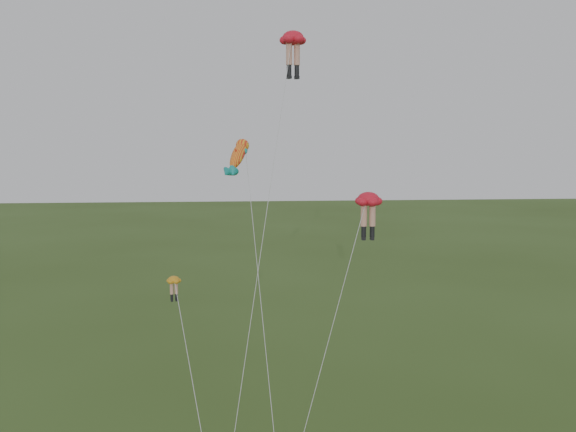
{
  "coord_description": "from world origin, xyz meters",
  "views": [
    {
      "loc": [
        -0.65,
        -30.67,
        16.64
      ],
      "look_at": [
        2.57,
        6.0,
        12.38
      ],
      "focal_mm": 40.0,
      "sensor_mm": 36.0,
      "label": 1
    }
  ],
  "objects": [
    {
      "name": "legs_kite_yellow",
      "position": [
        -3.66,
        3.17,
        8.46
      ],
      "size": [
        3.06,
        9.04,
        9.44
      ],
      "rotation": [
        0.0,
        0.0,
        0.27
      ],
      "color": "orange",
      "rests_on": "ground"
    },
    {
      "name": "fish_kite",
      "position": [
        -0.2,
        10.12,
        15.76
      ],
      "size": [
        2.74,
        14.37,
        17.07
      ],
      "rotation": [
        0.72,
        0.0,
        -0.44
      ],
      "color": "#F6A71F",
      "rests_on": "ground"
    },
    {
      "name": "legs_kite_red_high",
      "position": [
        3.16,
        9.54,
        22.58
      ],
      "size": [
        5.41,
        11.93,
        23.47
      ],
      "rotation": [
        0.0,
        0.0,
        0.31
      ],
      "color": "red",
      "rests_on": "ground"
    },
    {
      "name": "legs_kite_red_mid",
      "position": [
        6.66,
        3.35,
        13.21
      ],
      "size": [
        5.55,
        5.61,
        13.96
      ],
      "rotation": [
        0.0,
        0.0,
        -0.02
      ],
      "color": "red",
      "rests_on": "ground"
    }
  ]
}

